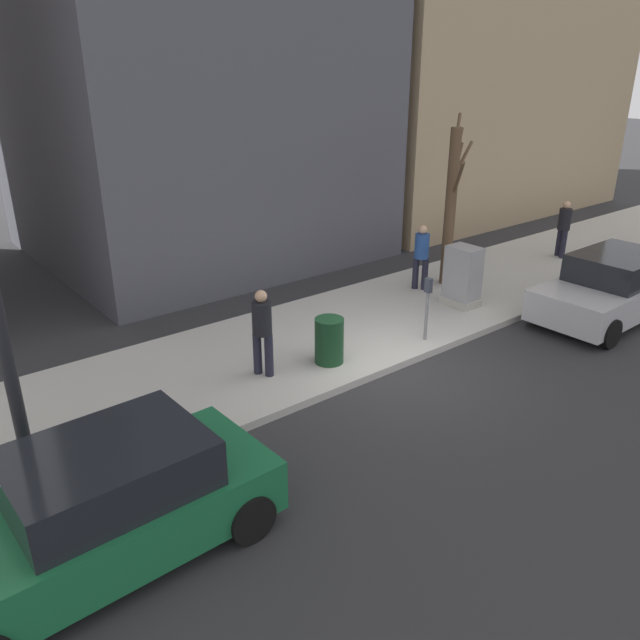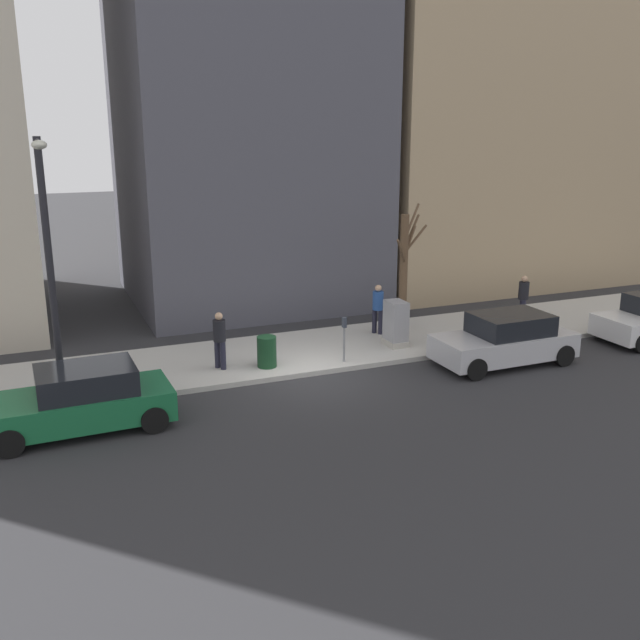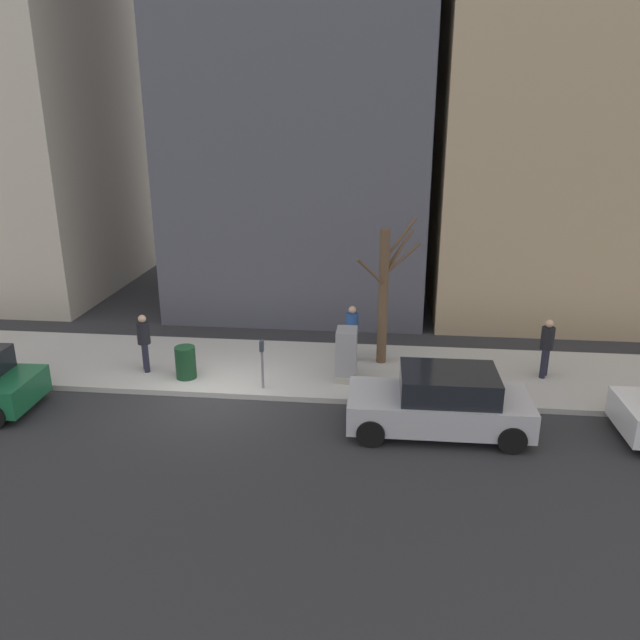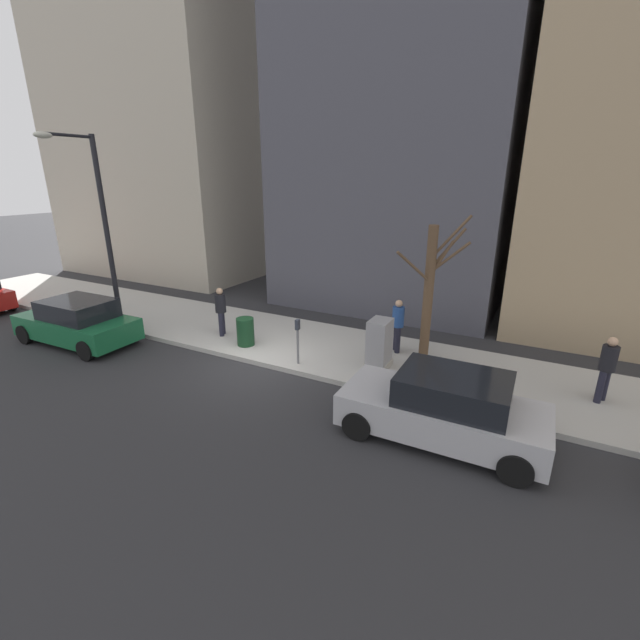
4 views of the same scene
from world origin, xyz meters
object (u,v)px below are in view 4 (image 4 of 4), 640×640
Objects in this scene: parked_car_green at (77,322)px; pedestrian_near_meter at (607,366)px; parking_meter at (298,337)px; utility_box at (379,345)px; trash_bin at (245,332)px; office_tower_right at (181,23)px; pedestrian_midblock at (398,323)px; streetlamp at (97,217)px; pedestrian_far_corner at (221,309)px; parked_car_silver at (444,408)px; bare_tree at (430,289)px.

pedestrian_near_meter is (3.32, -15.10, 0.35)m from parked_car_green.
parking_meter is (1.75, -7.49, 0.24)m from parked_car_green.
utility_box is 4.42m from trash_bin.
pedestrian_midblock is at bearing -118.18° from office_tower_right.
utility_box is (0.85, -2.17, -0.13)m from parking_meter.
trash_bin is at bearing -83.70° from streetlamp.
pedestrian_near_meter is 11.15m from pedestrian_far_corner.
parked_car_silver is at bearing -106.75° from trash_bin.
pedestrian_near_meter is at bearing -78.28° from parking_meter.
office_tower_right reaches higher than pedestrian_far_corner.
office_tower_right reaches higher than parked_car_green.
pedestrian_midblock is (1.38, -0.07, 0.24)m from utility_box.
pedestrian_far_corner reaches higher than parked_car_green.
streetlamp reaches higher than parked_car_green.
trash_bin is (-1.71, 5.37, -1.67)m from bare_tree.
parked_car_silver reaches higher than trash_bin.
bare_tree is (1.31, -0.97, 1.42)m from utility_box.
utility_box is 22.35m from office_tower_right.
pedestrian_near_meter is at bearing -113.31° from office_tower_right.
trash_bin is (2.20, -5.26, -0.14)m from parked_car_green.
pedestrian_near_meter reaches higher than trash_bin.
streetlamp is at bearing -107.59° from pedestrian_midblock.
parked_car_silver is 4.43m from pedestrian_near_meter.
bare_tree is 2.53× the size of pedestrian_far_corner.
parked_car_silver is 0.65× the size of streetlamp.
pedestrian_midblock is (0.66, 5.37, 0.00)m from pedestrian_near_meter.
office_tower_right is at bearing 62.92° from bare_tree.
utility_box is 0.22× the size of streetlamp.
bare_tree reaches higher than parking_meter.
parked_car_green is 4.72× the size of trash_bin.
utility_box is 0.86× the size of pedestrian_far_corner.
pedestrian_far_corner is (2.39, 8.04, 0.35)m from parked_car_silver.
pedestrian_far_corner reaches higher than parking_meter.
utility_box reaches higher than parked_car_green.
pedestrian_midblock reaches higher than parked_car_green.
trash_bin is at bearing 107.66° from bare_tree.
trash_bin is (2.04, 6.76, -0.14)m from parked_car_silver.
pedestrian_far_corner is at bearing 90.42° from utility_box.
parked_car_silver is 12.02m from parked_car_green.
pedestrian_near_meter is at bearing -83.55° from streetlamp.
trash_bin is at bearing -68.83° from parked_car_green.
parked_car_green is 1.01× the size of bare_tree.
parked_car_silver is at bearing -135.85° from utility_box.
parked_car_green is at bearing -85.13° from pedestrian_far_corner.
bare_tree is (3.91, -10.63, 1.53)m from parked_car_green.
office_tower_right is (8.56, 16.74, 10.97)m from bare_tree.
bare_tree is 0.16× the size of office_tower_right.
parking_meter is at bearing 111.43° from utility_box.
parked_car_green is at bearing 110.18° from bare_tree.
pedestrian_midblock is at bearing 76.09° from pedestrian_far_corner.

